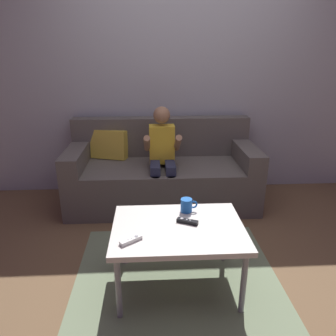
% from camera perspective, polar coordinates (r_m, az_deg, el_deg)
% --- Properties ---
extents(ground_plane, '(8.86, 8.86, 0.00)m').
position_cam_1_polar(ground_plane, '(2.54, 5.88, -16.61)').
color(ground_plane, brown).
extents(wall_back, '(4.43, 0.05, 2.50)m').
position_cam_1_polar(wall_back, '(3.54, 2.78, 15.82)').
color(wall_back, '#999EA8').
rests_on(wall_back, ground).
extents(couch, '(1.88, 0.80, 0.85)m').
position_cam_1_polar(couch, '(3.34, -1.17, -1.11)').
color(couch, '#56514C').
rests_on(couch, ground).
extents(person_seated_on_couch, '(0.35, 0.42, 1.02)m').
position_cam_1_polar(person_seated_on_couch, '(3.08, -1.02, 2.49)').
color(person_seated_on_couch, '#282D47').
rests_on(person_seated_on_couch, ground).
extents(coffee_table, '(0.84, 0.62, 0.46)m').
position_cam_1_polar(coffee_table, '(2.11, 1.81, -11.29)').
color(coffee_table, beige).
rests_on(coffee_table, ground).
extents(area_rug, '(1.42, 1.44, 0.01)m').
position_cam_1_polar(area_rug, '(2.35, 1.70, -19.91)').
color(area_rug, '#6B7A5B').
rests_on(area_rug, ground).
extents(game_remote_white_near_edge, '(0.13, 0.11, 0.03)m').
position_cam_1_polar(game_remote_white_near_edge, '(1.94, -6.58, -12.60)').
color(game_remote_white_near_edge, white).
rests_on(game_remote_white_near_edge, coffee_table).
extents(game_remote_black_center, '(0.14, 0.09, 0.03)m').
position_cam_1_polar(game_remote_black_center, '(2.12, 3.44, -9.43)').
color(game_remote_black_center, black).
rests_on(game_remote_black_center, coffee_table).
extents(coffee_mug, '(0.12, 0.08, 0.09)m').
position_cam_1_polar(coffee_mug, '(2.24, 3.34, -6.61)').
color(coffee_mug, '#1959B2').
rests_on(coffee_mug, coffee_table).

